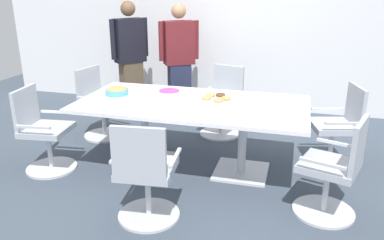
% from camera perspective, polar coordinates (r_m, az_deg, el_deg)
% --- Properties ---
extents(ground_plane, '(10.00, 10.00, 0.01)m').
position_cam_1_polar(ground_plane, '(4.37, 0.00, -6.88)').
color(ground_plane, '#3D4754').
extents(back_wall, '(8.00, 0.10, 2.80)m').
position_cam_1_polar(back_wall, '(6.29, 6.05, 14.41)').
color(back_wall, white).
rests_on(back_wall, ground).
extents(conference_table, '(2.40, 1.20, 0.75)m').
position_cam_1_polar(conference_table, '(4.13, 0.00, 0.98)').
color(conference_table, white).
rests_on(conference_table, ground).
extents(office_chair_0, '(0.60, 0.60, 0.91)m').
position_cam_1_polar(office_chair_0, '(4.46, -21.05, -1.95)').
color(office_chair_0, silver).
rests_on(office_chair_0, ground).
extents(office_chair_1, '(0.59, 0.59, 0.91)m').
position_cam_1_polar(office_chair_1, '(3.29, -6.83, -8.36)').
color(office_chair_1, silver).
rests_on(office_chair_1, ground).
extents(office_chair_2, '(0.68, 0.68, 0.91)m').
position_cam_1_polar(office_chair_2, '(3.55, 20.20, -7.31)').
color(office_chair_2, silver).
rests_on(office_chair_2, ground).
extents(office_chair_3, '(0.66, 0.66, 0.91)m').
position_cam_1_polar(office_chair_3, '(4.55, 20.62, -1.48)').
color(office_chair_3, silver).
rests_on(office_chair_3, ground).
extents(office_chair_4, '(0.67, 0.67, 0.91)m').
position_cam_1_polar(office_chair_4, '(5.20, 4.49, 2.24)').
color(office_chair_4, silver).
rests_on(office_chair_4, ground).
extents(office_chair_5, '(0.64, 0.64, 0.91)m').
position_cam_1_polar(office_chair_5, '(5.25, -13.43, 1.94)').
color(office_chair_5, silver).
rests_on(office_chair_5, ground).
extents(person_standing_0, '(0.45, 0.52, 1.70)m').
position_cam_1_polar(person_standing_0, '(6.03, -9.02, 9.13)').
color(person_standing_0, brown).
rests_on(person_standing_0, ground).
extents(person_standing_1, '(0.55, 0.42, 1.67)m').
position_cam_1_polar(person_standing_1, '(5.87, -1.90, 8.91)').
color(person_standing_1, '#232842').
rests_on(person_standing_1, ground).
extents(snack_bowl_candy_mix, '(0.26, 0.26, 0.08)m').
position_cam_1_polar(snack_bowl_candy_mix, '(4.32, -3.35, 4.05)').
color(snack_bowl_candy_mix, white).
rests_on(snack_bowl_candy_mix, conference_table).
extents(snack_bowl_cookies, '(0.26, 0.26, 0.09)m').
position_cam_1_polar(snack_bowl_cookies, '(4.45, -10.99, 4.23)').
color(snack_bowl_cookies, '#4C9EC6').
rests_on(snack_bowl_cookies, conference_table).
extents(donut_platter, '(0.33, 0.32, 0.04)m').
position_cam_1_polar(donut_platter, '(4.19, 3.60, 3.25)').
color(donut_platter, white).
rests_on(donut_platter, conference_table).
extents(napkin_pile, '(0.19, 0.19, 0.05)m').
position_cam_1_polar(napkin_pile, '(4.02, 13.81, 2.14)').
color(napkin_pile, white).
rests_on(napkin_pile, conference_table).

